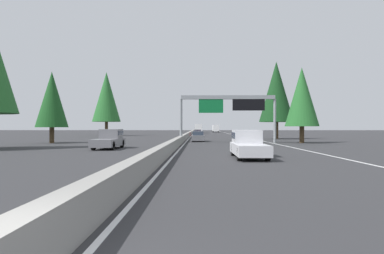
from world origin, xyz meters
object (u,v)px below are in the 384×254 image
Objects in this scene: conifer_right_mid at (276,92)px; conifer_left_near at (52,100)px; conifer_right_near at (302,97)px; sedan_near_center at (198,137)px; bus_far_right at (198,128)px; box_truck_far_left at (216,128)px; pickup_mid_right at (248,144)px; sign_gantry_overhead at (229,105)px; sedan_mid_center at (198,133)px; oncoming_near at (110,139)px; conifer_left_mid at (106,97)px.

conifer_right_mid reaches higher than conifer_left_near.
conifer_right_near is 0.73× the size of conifer_right_mid.
conifer_left_near is at bearing 105.69° from sedan_near_center.
bus_far_right is 1.35× the size of box_truck_far_left.
pickup_mid_right reaches higher than sedan_near_center.
sign_gantry_overhead is 1.36× the size of conifer_left_near.
sign_gantry_overhead is 2.88× the size of sedan_mid_center.
box_truck_far_left is (109.51, -3.40, 0.70)m from pickup_mid_right.
pickup_mid_right is at bearing -177.84° from bus_far_right.
conifer_right_mid is at bearing -166.63° from bus_far_right.
box_truck_far_left reaches higher than pickup_mid_right.
conifer_right_near is (-72.27, -13.58, 4.28)m from bus_far_right.
sign_gantry_overhead is 17.64m from conifer_right_mid.
oncoming_near is (-15.95, 8.52, 0.23)m from sedan_near_center.
sedan_mid_center is 36.93m from bus_far_right.
sign_gantry_overhead is at bearing -143.32° from conifer_left_mid.
sign_gantry_overhead is 9.50m from conifer_right_near.
sedan_near_center is 30.90m from sedan_mid_center.
box_truck_far_left is 0.86× the size of conifer_right_near.
conifer_right_near reaches higher than pickup_mid_right.
conifer_right_mid is 0.88× the size of conifer_left_mid.
sedan_mid_center is at bearing 0.22° from sedan_near_center.
conifer_right_near is at bearing -88.45° from conifer_left_near.
box_truck_far_left is (88.71, -2.76, -3.36)m from sign_gantry_overhead.
box_truck_far_left is at bearing 4.30° from conifer_right_near.
sedan_near_center is at bearing 7.85° from pickup_mid_right.
conifer_right_near is (11.51, -22.06, 5.09)m from oncoming_near.
oncoming_near reaches higher than sedan_mid_center.
conifer_right_near is (20.65, -10.08, 5.09)m from pickup_mid_right.
conifer_left_near reaches higher than sign_gantry_overhead.
sedan_near_center is at bearing -179.97° from bus_far_right.
oncoming_near is (-46.86, 8.40, 0.23)m from sedan_mid_center.
sedan_near_center is 18.63m from conifer_right_mid.
box_truck_far_left is (53.51, -6.97, 0.93)m from sedan_mid_center.
pickup_mid_right is 0.60× the size of conifer_left_near.
box_truck_far_left is at bearing 5.24° from conifer_right_mid.
conifer_left_mid is at bearing 24.57° from pickup_mid_right.
sedan_near_center is 0.52× the size of box_truck_far_left.
conifer_right_near is 32.53m from conifer_left_near.
pickup_mid_right is 56.11m from sedan_mid_center.
conifer_left_near is at bearing 115.37° from conifer_right_mid.
conifer_left_mid reaches higher than sign_gantry_overhead.
conifer_left_near is at bearing 91.55° from conifer_right_near.
sedan_mid_center is at bearing 3.66° from pickup_mid_right.
conifer_left_near is at bearing -174.98° from conifer_left_mid.
box_truck_far_left is 0.91× the size of conifer_left_near.
conifer_left_mid is (-53.46, 29.01, 7.72)m from box_truck_far_left.
conifer_left_near is (-73.15, 18.94, 3.94)m from bus_far_right.
box_truck_far_left is (16.59, -6.89, -0.11)m from bus_far_right.
conifer_right_near is 50.39m from conifer_left_mid.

